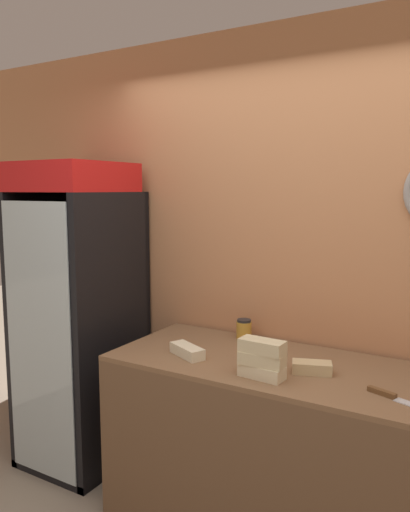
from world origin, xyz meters
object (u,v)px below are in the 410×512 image
(sandwich_flat_right, at_px, (312,368))
(condiment_jar, at_px, (244,329))
(sandwich_flat_left, at_px, (187,351))
(sandwich_stack_middle, at_px, (262,359))
(sandwich_stack_bottom, at_px, (262,371))
(beverage_cooler, at_px, (84,302))
(sandwich_stack_top, at_px, (262,346))
(chefs_knife, at_px, (394,397))

(sandwich_flat_right, xyz_separation_m, condiment_jar, (-0.52, 0.33, 0.03))
(sandwich_flat_right, distance_m, condiment_jar, 0.62)
(sandwich_flat_left, bearing_deg, sandwich_stack_middle, -9.76)
(sandwich_stack_bottom, bearing_deg, beverage_cooler, 168.09)
(sandwich_flat_left, bearing_deg, beverage_cooler, 167.03)
(condiment_jar, bearing_deg, beverage_cooler, -168.72)
(sandwich_stack_top, xyz_separation_m, sandwich_flat_left, (-0.46, 0.08, -0.12))
(sandwich_stack_middle, distance_m, sandwich_flat_left, 0.47)
(sandwich_stack_top, distance_m, sandwich_flat_left, 0.48)
(sandwich_flat_left, xyz_separation_m, chefs_knife, (1.04, -0.02, -0.02))
(sandwich_stack_bottom, bearing_deg, chefs_knife, 5.98)
(sandwich_stack_middle, relative_size, sandwich_flat_right, 1.03)
(beverage_cooler, bearing_deg, sandwich_flat_right, -4.38)
(condiment_jar, bearing_deg, sandwich_stack_top, -56.25)
(sandwich_stack_bottom, distance_m, sandwich_flat_left, 0.47)
(sandwich_stack_top, height_order, sandwich_flat_right, sandwich_stack_top)
(beverage_cooler, distance_m, sandwich_flat_right, 1.59)
(chefs_knife, bearing_deg, sandwich_stack_top, -174.02)
(chefs_knife, bearing_deg, condiment_jar, 153.97)
(beverage_cooler, distance_m, chefs_knife, 1.99)
(beverage_cooler, xyz_separation_m, chefs_knife, (1.97, -0.23, -0.13))
(sandwich_stack_middle, distance_m, sandwich_stack_top, 0.06)
(beverage_cooler, bearing_deg, sandwich_stack_top, -11.91)
(sandwich_stack_bottom, height_order, chefs_knife, sandwich_stack_bottom)
(sandwich_flat_right, height_order, condiment_jar, condiment_jar)
(sandwich_stack_top, relative_size, sandwich_flat_right, 1.05)
(beverage_cooler, distance_m, sandwich_stack_bottom, 1.43)
(sandwich_flat_left, relative_size, chefs_knife, 0.74)
(sandwich_stack_top, xyz_separation_m, condiment_jar, (-0.34, 0.51, -0.09))
(sandwich_stack_middle, bearing_deg, sandwich_flat_right, 43.46)
(sandwich_stack_bottom, height_order, sandwich_flat_right, sandwich_stack_bottom)
(sandwich_stack_top, height_order, sandwich_flat_left, sandwich_stack_top)
(sandwich_flat_right, relative_size, chefs_knife, 0.64)
(sandwich_stack_top, bearing_deg, sandwich_stack_bottom, 180.00)
(sandwich_stack_bottom, xyz_separation_m, sandwich_flat_right, (0.18, 0.17, -0.00))
(sandwich_stack_middle, bearing_deg, chefs_knife, 5.98)
(beverage_cooler, relative_size, sandwich_stack_top, 9.05)
(sandwich_stack_middle, height_order, sandwich_flat_left, sandwich_stack_middle)
(beverage_cooler, distance_m, sandwich_stack_middle, 1.43)
(sandwich_flat_left, distance_m, chefs_knife, 1.04)
(chefs_knife, bearing_deg, sandwich_flat_right, 163.83)
(sandwich_stack_bottom, bearing_deg, sandwich_stack_top, 0.00)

